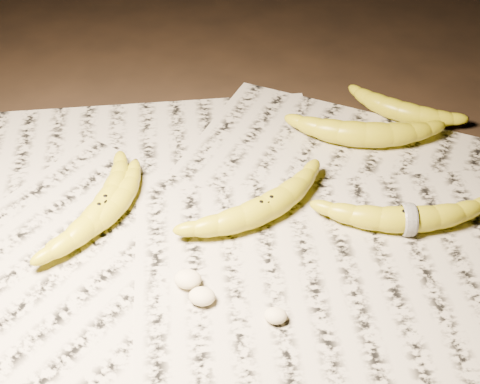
# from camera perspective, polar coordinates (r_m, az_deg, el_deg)

# --- Properties ---
(ground) EXTENTS (3.00, 3.00, 0.00)m
(ground) POSITION_cam_1_polar(r_m,az_deg,el_deg) (0.94, -0.67, -2.50)
(ground) COLOR black
(ground) RESTS_ON ground
(newspaper_patch) EXTENTS (0.90, 0.70, 0.01)m
(newspaper_patch) POSITION_cam_1_polar(r_m,az_deg,el_deg) (0.93, 0.00, -2.74)
(newspaper_patch) COLOR #B4AD9A
(newspaper_patch) RESTS_ON ground
(banana_left_a) EXTENTS (0.10, 0.22, 0.04)m
(banana_left_a) POSITION_cam_1_polar(r_m,az_deg,el_deg) (0.94, -11.69, -1.27)
(banana_left_a) COLOR gold
(banana_left_a) RESTS_ON newspaper_patch
(banana_left_b) EXTENTS (0.11, 0.18, 0.03)m
(banana_left_b) POSITION_cam_1_polar(r_m,az_deg,el_deg) (0.94, -10.93, -1.25)
(banana_left_b) COLOR gold
(banana_left_b) RESTS_ON newspaper_patch
(banana_center) EXTENTS (0.20, 0.19, 0.04)m
(banana_center) POSITION_cam_1_polar(r_m,az_deg,el_deg) (0.92, 2.16, -1.24)
(banana_center) COLOR gold
(banana_center) RESTS_ON newspaper_patch
(banana_taped) EXTENTS (0.23, 0.10, 0.04)m
(banana_taped) POSITION_cam_1_polar(r_m,az_deg,el_deg) (0.93, 14.17, -2.12)
(banana_taped) COLOR gold
(banana_taped) RESTS_ON newspaper_patch
(banana_upper_a) EXTENTS (0.22, 0.08, 0.04)m
(banana_upper_a) POSITION_cam_1_polar(r_m,az_deg,el_deg) (1.07, 10.62, 5.00)
(banana_upper_a) COLOR gold
(banana_upper_a) RESTS_ON newspaper_patch
(banana_upper_b) EXTENTS (0.18, 0.12, 0.04)m
(banana_upper_b) POSITION_cam_1_polar(r_m,az_deg,el_deg) (1.15, 13.56, 6.89)
(banana_upper_b) COLOR gold
(banana_upper_b) RESTS_ON newspaper_patch
(measuring_tape) EXTENTS (0.01, 0.05, 0.05)m
(measuring_tape) POSITION_cam_1_polar(r_m,az_deg,el_deg) (0.93, 14.17, -2.12)
(measuring_tape) COLOR white
(measuring_tape) RESTS_ON newspaper_patch
(flesh_chunk_a) EXTENTS (0.03, 0.03, 0.02)m
(flesh_chunk_a) POSITION_cam_1_polar(r_m,az_deg,el_deg) (0.84, -4.49, -7.24)
(flesh_chunk_a) COLOR beige
(flesh_chunk_a) RESTS_ON newspaper_patch
(flesh_chunk_b) EXTENTS (0.03, 0.03, 0.02)m
(flesh_chunk_b) POSITION_cam_1_polar(r_m,az_deg,el_deg) (0.82, -3.27, -8.70)
(flesh_chunk_b) COLOR beige
(flesh_chunk_b) RESTS_ON newspaper_patch
(flesh_chunk_c) EXTENTS (0.03, 0.02, 0.02)m
(flesh_chunk_c) POSITION_cam_1_polar(r_m,az_deg,el_deg) (0.81, 3.06, -10.32)
(flesh_chunk_c) COLOR beige
(flesh_chunk_c) RESTS_ON newspaper_patch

